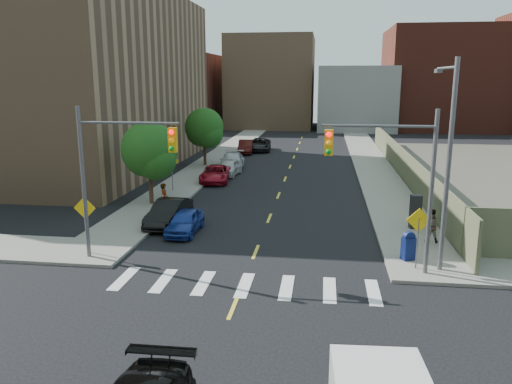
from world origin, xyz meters
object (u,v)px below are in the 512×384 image
(parked_car_blue, at_px, (185,222))
(pedestrian_east, at_px, (431,226))
(payphone, at_px, (415,212))
(parked_car_white, at_px, (229,167))
(parked_car_red, at_px, (215,174))
(parked_car_maroon, at_px, (246,147))
(parked_car_black, at_px, (169,213))
(pedestrian_west, at_px, (164,199))
(mailbox, at_px, (408,246))
(parked_car_silver, at_px, (232,161))
(parked_car_grey, at_px, (260,145))

(parked_car_blue, bearing_deg, pedestrian_east, -0.13)
(parked_car_blue, bearing_deg, payphone, 10.76)
(parked_car_white, bearing_deg, parked_car_red, -95.47)
(parked_car_maroon, height_order, payphone, payphone)
(parked_car_black, distance_m, parked_car_red, 12.27)
(parked_car_blue, distance_m, pedestrian_west, 3.72)
(parked_car_black, bearing_deg, pedestrian_west, 117.83)
(pedestrian_east, bearing_deg, mailbox, 60.85)
(payphone, bearing_deg, parked_car_red, 131.17)
(parked_car_red, relative_size, parked_car_silver, 0.92)
(parked_car_white, relative_size, parked_car_maroon, 0.92)
(parked_car_blue, distance_m, pedestrian_east, 12.71)
(pedestrian_west, bearing_deg, payphone, -118.06)
(parked_car_maroon, height_order, pedestrian_east, pedestrian_east)
(parked_car_maroon, distance_m, mailbox, 34.84)
(parked_car_grey, xyz_separation_m, pedestrian_east, (12.70, -31.86, 0.28))
(parked_car_white, xyz_separation_m, mailbox, (11.95, -19.50, 0.10))
(parked_car_grey, distance_m, pedestrian_west, 28.62)
(parked_car_black, bearing_deg, parked_car_maroon, 92.85)
(parked_car_blue, xyz_separation_m, parked_car_grey, (0.00, 31.58, 0.09))
(parked_car_blue, relative_size, mailbox, 2.78)
(parked_car_maroon, bearing_deg, parked_car_silver, -93.74)
(parked_car_silver, height_order, mailbox, parked_car_silver)
(parked_car_red, bearing_deg, pedestrian_east, -49.75)
(parked_car_maroon, xyz_separation_m, pedestrian_east, (14.00, -29.80, 0.27))
(parked_car_red, distance_m, parked_car_white, 2.97)
(parked_car_black, height_order, payphone, payphone)
(mailbox, height_order, pedestrian_east, pedestrian_east)
(pedestrian_west, bearing_deg, pedestrian_east, -126.97)
(parked_car_blue, distance_m, payphone, 12.55)
(parked_car_red, height_order, parked_car_white, parked_car_white)
(mailbox, bearing_deg, parked_car_red, 103.90)
(parked_car_blue, bearing_deg, parked_car_red, 96.53)
(parked_car_maroon, bearing_deg, parked_car_white, -92.89)
(pedestrian_west, bearing_deg, parked_car_blue, -169.69)
(parked_car_blue, bearing_deg, parked_car_silver, 94.10)
(parked_car_red, bearing_deg, parked_car_silver, 82.29)
(parked_car_black, height_order, mailbox, mailbox)
(parked_car_white, bearing_deg, parked_car_grey, 92.50)
(parked_car_white, xyz_separation_m, parked_car_maroon, (-0.57, 13.01, 0.04))
(parked_car_maroon, bearing_deg, pedestrian_west, -97.14)
(parked_car_silver, bearing_deg, parked_car_blue, -91.65)
(mailbox, xyz_separation_m, pedestrian_west, (-13.32, 6.03, 0.31))
(parked_car_black, relative_size, mailbox, 3.31)
(parked_car_silver, xyz_separation_m, parked_car_grey, (1.01, 12.18, -0.03))
(pedestrian_west, bearing_deg, parked_car_white, -30.15)
(payphone, bearing_deg, mailbox, -111.39)
(payphone, height_order, pedestrian_east, payphone)
(payphone, bearing_deg, parked_car_white, 123.52)
(pedestrian_east, bearing_deg, parked_car_silver, -55.63)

